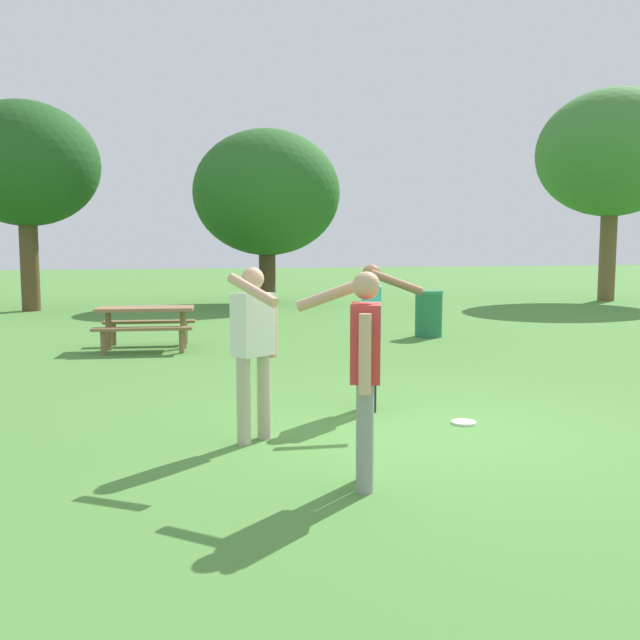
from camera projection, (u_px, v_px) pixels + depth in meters
ground_plane at (425, 430)px, 6.77m from camera, size 120.00×120.00×0.00m
person_thrower at (372, 325)px, 7.56m from camera, size 0.61×0.78×1.64m
person_catcher at (364, 362)px, 5.07m from camera, size 0.61×0.78×1.64m
person_bystander at (254, 340)px, 6.28m from camera, size 0.54×0.83×1.64m
frisbee at (464, 422)px, 7.02m from camera, size 0.25×0.25×0.03m
picnic_table_near at (146, 318)px, 12.24m from camera, size 1.91×1.68×0.77m
trash_can_further_along at (429, 314)px, 14.03m from camera, size 0.59×0.59×0.96m
tree_tall_left at (25, 165)px, 19.64m from camera, size 4.23×4.23×6.09m
tree_broad_center at (267, 193)px, 22.44m from camera, size 4.87×4.87×5.76m
tree_far_right at (612, 154)px, 23.52m from camera, size 5.15×5.15×7.35m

